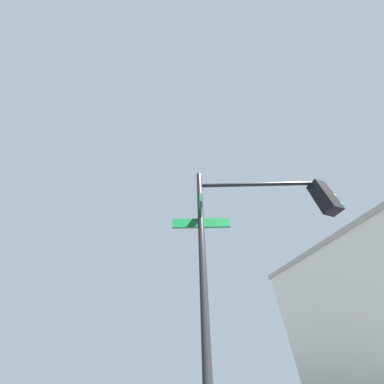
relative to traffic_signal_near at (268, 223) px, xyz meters
name	(u,v)px	position (x,y,z in m)	size (l,w,h in m)	color
traffic_signal_near	(268,223)	(0.00, 0.00, 0.00)	(1.54, 3.23, 5.06)	black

